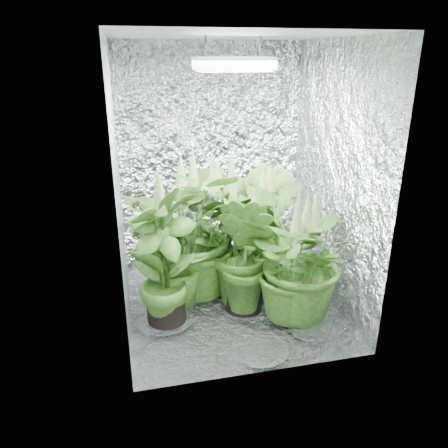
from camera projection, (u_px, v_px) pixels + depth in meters
name	position (u px, v px, depth m)	size (l,w,h in m)	color
ground	(232.00, 306.00, 3.50)	(1.60, 1.60, 0.00)	silver
walls	(232.00, 186.00, 3.14)	(1.62, 1.62, 2.00)	silver
ceiling	(234.00, 35.00, 2.78)	(1.60, 1.60, 0.01)	silver
grow_lamp	(233.00, 64.00, 2.84)	(0.50, 0.30, 0.22)	gray
plant_a	(194.00, 230.00, 3.48)	(1.32, 1.32, 1.22)	black
plant_b	(229.00, 232.00, 3.52)	(0.81, 0.81, 1.18)	black
plant_c	(267.00, 232.00, 3.60)	(0.76, 0.76, 1.11)	black
plant_d	(174.00, 261.00, 3.34)	(0.64, 0.64, 0.90)	black
plant_e	(297.00, 261.00, 3.14)	(0.98, 0.98, 1.05)	black
plant_f	(164.00, 258.00, 3.07)	(0.79, 0.79, 1.18)	black
plant_g	(244.00, 255.00, 3.31)	(0.70, 0.70, 1.03)	black
circulation_fan	(286.00, 262.00, 3.85)	(0.17, 0.35, 0.40)	black
plant_label	(304.00, 286.00, 3.20)	(0.06, 0.01, 0.09)	white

